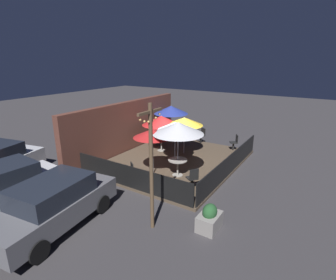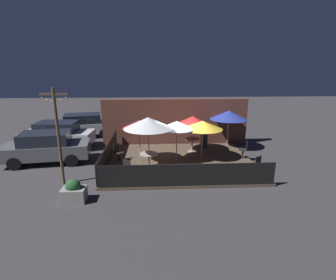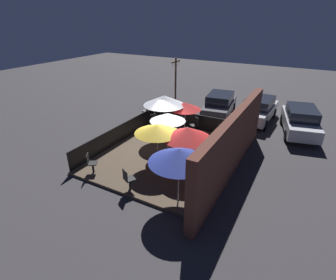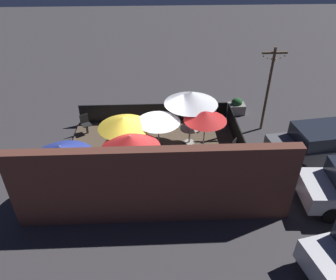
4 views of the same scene
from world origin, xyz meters
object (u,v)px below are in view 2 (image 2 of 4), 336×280
Objects in this scene: patio_chair_2 at (256,165)px; patio_chair_0 at (129,168)px; patio_chair_1 at (244,149)px; parked_car_1 at (58,134)px; patio_umbrella_0 at (148,123)px; patio_umbrella_5 at (177,125)px; patio_umbrella_1 at (193,121)px; patron_0 at (204,139)px; dining_table_1 at (192,141)px; parked_car_0 at (46,147)px; parked_car_2 at (83,125)px; planter_box at (74,192)px; dining_table_0 at (149,157)px; patio_umbrella_2 at (203,125)px; patio_umbrella_4 at (139,124)px; patio_chair_3 at (118,152)px; patio_umbrella_3 at (229,115)px; light_post at (58,133)px.

patio_chair_0 is at bearing 58.30° from patio_chair_2.
patio_chair_1 is 10.98m from parked_car_1.
patio_umbrella_5 is (1.39, 0.99, -0.33)m from patio_umbrella_0.
patron_0 is (0.83, 0.76, -1.27)m from patio_umbrella_1.
patio_umbrella_1 is 1.81× the size of patron_0.
patio_umbrella_5 is 2.49× the size of dining_table_1.
parked_car_0 is 0.95× the size of parked_car_2.
patron_0 reaches higher than planter_box.
patio_chair_0 is 7.08m from parked_car_1.
dining_table_0 is at bearing -66.66° from parked_car_2.
parked_car_1 is (-5.61, 4.03, -1.51)m from patio_umbrella_0.
dining_table_1 is (-0.32, 1.31, -1.23)m from patio_umbrella_2.
patio_umbrella_4 is at bearing 34.88° from patio_chair_2.
patron_0 is at bearing 59.48° from patio_chair_3.
patio_umbrella_5 is 3.87m from patio_chair_1.
patio_umbrella_1 is at bearing 46.14° from dining_table_0.
patio_chair_0 is 0.78× the size of patron_0.
patio_umbrella_2 is 1.83m from dining_table_1.
patio_umbrella_2 is 2.25× the size of patio_chair_3.
patron_0 is (3.25, 3.27, -1.71)m from patio_umbrella_0.
patio_umbrella_4 is 0.46× the size of parked_car_2.
dining_table_1 is 0.90× the size of patio_chair_0.
patio_umbrella_0 reaches higher than patio_umbrella_1.
patio_chair_1 reaches higher than patio_chair_3.
planter_box is (-5.14, -5.30, -1.54)m from patio_umbrella_1.
parked_car_0 reaches higher than dining_table_0.
planter_box is at bearing 156.13° from patron_0.
dining_table_1 is at bearing -161.48° from patio_umbrella_3.
patio_umbrella_4 is 0.53× the size of light_post.
patio_umbrella_0 is 4.91m from patron_0.
dining_table_0 is (-2.41, -2.51, -1.19)m from patio_umbrella_1.
parked_car_2 reaches higher than patio_chair_2.
patio_chair_0 is (-3.58, -2.41, -1.33)m from patio_umbrella_2.
patio_umbrella_4 reaches higher than patio_chair_1.
patio_umbrella_5 is 0.47× the size of parked_car_0.
patio_umbrella_4 is 2.32× the size of patio_chair_2.
patron_0 reaches higher than dining_table_1.
patio_chair_2 is 10.35m from parked_car_0.
light_post is (-3.16, -2.24, 0.18)m from patio_umbrella_4.
dining_table_1 is 0.21× the size of light_post.
dining_table_0 is 5.48m from parked_car_0.
parked_car_0 is at bearing 94.38° from patio_chair_0.
parked_car_0 reaches higher than patio_chair_1.
patio_umbrella_2 is at bearing -21.03° from patio_chair_0.
dining_table_1 is 7.26m from light_post.
planter_box is at bearing 69.71° from patio_chair_2.
dining_table_1 is 8.27m from parked_car_2.
patio_umbrella_2 is 2.20× the size of patio_chair_0.
parked_car_0 is (-10.29, 0.24, 0.20)m from patio_chair_1.
patio_umbrella_0 is 0.54× the size of parked_car_2.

